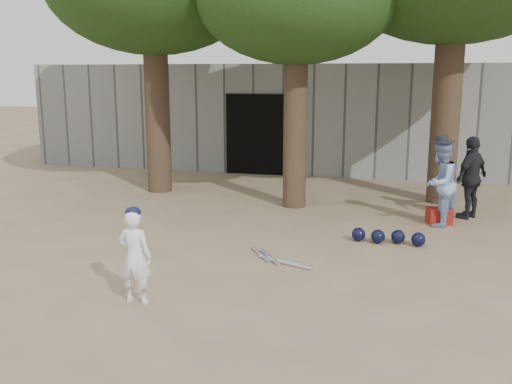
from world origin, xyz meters
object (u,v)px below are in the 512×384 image
(spectator_dark, at_px, (471,178))
(red_bag, at_px, (439,216))
(boy_player, at_px, (135,257))
(spectator_blue, at_px, (440,183))

(spectator_dark, relative_size, red_bag, 3.78)
(spectator_dark, distance_m, red_bag, 1.05)
(red_bag, bearing_deg, boy_player, -128.07)
(spectator_blue, height_order, spectator_dark, spectator_dark)
(red_bag, bearing_deg, spectator_dark, 45.50)
(spectator_blue, xyz_separation_m, red_bag, (0.03, 0.12, -0.64))
(boy_player, xyz_separation_m, red_bag, (3.77, 4.82, -0.43))
(spectator_dark, xyz_separation_m, red_bag, (-0.58, -0.59, -0.64))
(spectator_blue, height_order, red_bag, spectator_blue)
(boy_player, distance_m, red_bag, 6.14)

